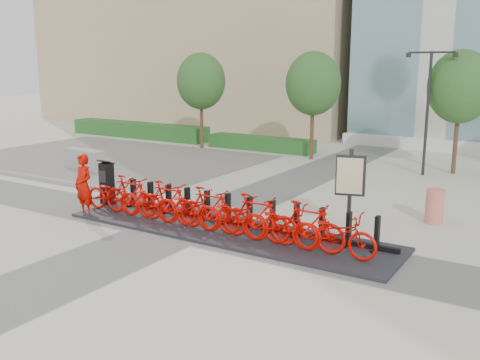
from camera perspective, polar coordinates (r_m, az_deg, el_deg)
The scene contains 27 objects.
ground at distance 15.23m, azimuth -6.22°, elevation -5.01°, with size 120.00×120.00×0.00m, color beige.
gravel_patch at distance 26.85m, azimuth -13.84°, elevation 2.28°, with size 14.00×14.00×0.00m, color slate.
curb at distance 23.64m, azimuth -22.69°, elevation 0.52°, with size 14.00×0.25×0.15m, color gray.
hedge_a at distance 34.16m, azimuth -10.79°, elevation 5.26°, with size 10.00×1.40×0.90m, color #1B4B1A.
hedge_b at distance 28.62m, azimuth 2.22°, elevation 3.94°, with size 6.00×1.20×0.70m, color #1B4B1A.
tree_0 at distance 28.95m, azimuth -4.18°, elevation 10.45°, with size 2.60×2.60×5.10m.
tree_1 at distance 25.67m, azimuth 7.82°, elevation 10.14°, with size 2.60×2.60×5.10m.
tree_2 at distance 23.75m, azimuth 22.45°, elevation 9.17°, with size 2.60×2.60×5.10m.
streetlamp at distance 22.99m, azimuth 19.44°, elevation 8.18°, with size 2.00×0.20×5.00m.
dock_pad at distance 14.72m, azimuth -1.49°, elevation -5.40°, with size 9.60×2.40×0.08m, color #242329.
dock_rail_posts at distance 14.94m, azimuth -0.30°, elevation -3.27°, with size 8.02×0.50×0.85m, color black, non-canonical shape.
bike_0 at distance 16.71m, azimuth -13.41°, elevation -1.51°, with size 0.72×2.05×1.08m, color #C80600.
bike_1 at distance 16.20m, azimuth -11.62°, elevation -1.64°, with size 0.56×1.99×1.20m, color #C80600.
bike_2 at distance 15.74m, azimuth -9.71°, elevation -2.20°, with size 0.72×2.05×1.08m, color #C80600.
bike_3 at distance 15.27m, azimuth -7.69°, elevation -2.36°, with size 0.56×1.99×1.20m, color #C80600.
bike_4 at distance 14.85m, azimuth -5.54°, elevation -2.96°, with size 0.72×2.05×1.08m, color #C80600.
bike_5 at distance 14.42m, azimuth -3.27°, elevation -3.14°, with size 0.56×1.99×1.20m, color #C80600.
bike_6 at distance 14.05m, azimuth -0.86°, elevation -3.79°, with size 0.72×2.05×1.08m, color #C80600.
bike_7 at distance 13.67m, azimuth 1.68°, elevation -4.00°, with size 0.56×1.99×1.20m, color #C80600.
bike_8 at distance 13.35m, azimuth 4.36°, elevation -4.69°, with size 0.72×2.05×1.08m, color #C80600.
bike_9 at distance 13.04m, azimuth 7.18°, elevation -4.91°, with size 0.56×1.99×1.20m, color #C80600.
bike_10 at distance 12.79m, azimuth 10.11°, elevation -5.63°, with size 0.72×2.05×1.08m, color #C80600.
kiosk at distance 17.67m, azimuth -14.01°, elevation -0.26°, with size 0.48×0.41×1.46m.
worker_red at distance 16.73m, azimuth -16.35°, elevation -0.52°, with size 0.69×0.45×1.89m, color #B70900.
construction_barrel at distance 16.37m, azimuth 20.05°, elevation -2.65°, with size 0.52×0.52×1.00m, color red.
jersey_barrier at distance 24.41m, azimuth -16.27°, elevation 2.16°, with size 2.17×0.59×0.84m, color #B0B0A9.
map_sign at distance 14.23m, azimuth 11.68°, elevation 0.07°, with size 0.77×0.34×2.36m.
Camera 1 is at (9.04, -11.39, 4.52)m, focal length 40.00 mm.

